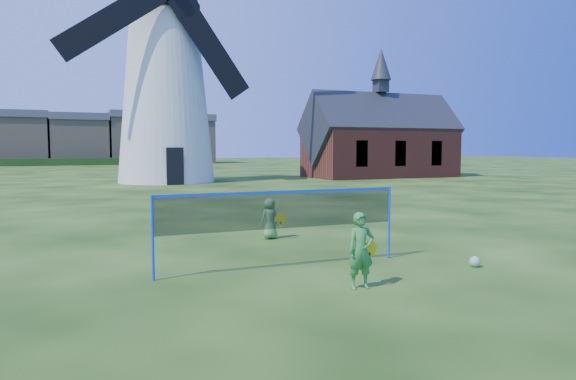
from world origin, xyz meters
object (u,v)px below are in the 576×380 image
(chapel, at_px, (380,141))
(player_girl, at_px, (361,251))
(windmill, at_px, (165,82))
(player_boy, at_px, (270,218))
(badminton_net, at_px, (282,211))
(play_ball, at_px, (475,262))

(chapel, distance_m, player_girl, 34.55)
(windmill, bearing_deg, player_girl, -93.01)
(player_boy, bearing_deg, player_girl, 73.28)
(player_girl, xyz_separation_m, player_boy, (0.25, 5.08, -0.11))
(windmill, relative_size, badminton_net, 3.93)
(player_boy, bearing_deg, play_ball, 106.25)
(windmill, bearing_deg, play_ball, -87.20)
(windmill, relative_size, player_girl, 15.23)
(chapel, xyz_separation_m, badminton_net, (-19.54, -26.99, -1.80))
(badminton_net, relative_size, play_ball, 22.95)
(windmill, bearing_deg, player_boy, -93.04)
(player_girl, distance_m, play_ball, 3.01)
(play_ball, bearing_deg, player_boy, 120.14)
(chapel, bearing_deg, player_girl, -123.14)
(badminton_net, relative_size, player_boy, 4.68)
(player_boy, bearing_deg, badminton_net, 59.68)
(badminton_net, xyz_separation_m, player_girl, (0.69, -1.88, -0.49))
(player_boy, height_order, play_ball, player_boy)
(play_ball, bearing_deg, windmill, 92.80)
(windmill, height_order, player_boy, windmill)
(badminton_net, height_order, play_ball, badminton_net)
(chapel, height_order, player_boy, chapel)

